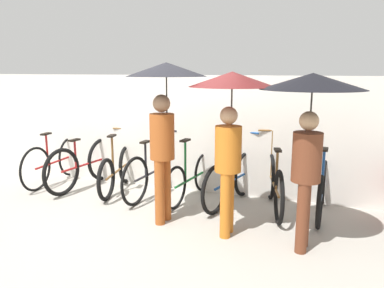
% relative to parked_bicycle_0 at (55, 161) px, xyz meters
% --- Properties ---
extents(ground_plane, '(30.00, 30.00, 0.00)m').
position_rel_parked_bicycle_0_xyz_m(ground_plane, '(2.29, -1.31, -0.39)').
color(ground_plane, '#9E998E').
extents(back_wall, '(13.65, 0.12, 1.93)m').
position_rel_parked_bicycle_0_xyz_m(back_wall, '(2.29, 0.46, 0.57)').
color(back_wall, silver).
rests_on(back_wall, ground).
extents(parked_bicycle_0, '(0.44, 1.75, 1.02)m').
position_rel_parked_bicycle_0_xyz_m(parked_bicycle_0, '(0.00, 0.00, 0.00)').
color(parked_bicycle_0, black).
rests_on(parked_bicycle_0, ground).
extents(parked_bicycle_1, '(0.44, 1.78, 0.98)m').
position_rel_parked_bicycle_0_xyz_m(parked_bicycle_1, '(0.65, -0.05, 0.01)').
color(parked_bicycle_1, black).
rests_on(parked_bicycle_1, ground).
extents(parked_bicycle_2, '(0.50, 1.62, 1.00)m').
position_rel_parked_bicycle_0_xyz_m(parked_bicycle_2, '(1.31, -0.04, -0.04)').
color(parked_bicycle_2, black).
rests_on(parked_bicycle_2, ground).
extents(parked_bicycle_3, '(0.44, 1.73, 1.02)m').
position_rel_parked_bicycle_0_xyz_m(parked_bicycle_3, '(1.96, -0.07, -0.00)').
color(parked_bicycle_3, black).
rests_on(parked_bicycle_3, ground).
extents(parked_bicycle_4, '(0.44, 1.60, 1.07)m').
position_rel_parked_bicycle_0_xyz_m(parked_bicycle_4, '(2.61, -0.02, -0.04)').
color(parked_bicycle_4, black).
rests_on(parked_bicycle_4, ground).
extents(parked_bicycle_5, '(0.56, 1.65, 1.06)m').
position_rel_parked_bicycle_0_xyz_m(parked_bicycle_5, '(3.27, -0.03, -0.02)').
color(parked_bicycle_5, black).
rests_on(parked_bicycle_5, ground).
extents(parked_bicycle_6, '(0.57, 1.68, 1.11)m').
position_rel_parked_bicycle_0_xyz_m(parked_bicycle_6, '(3.92, -0.06, -0.01)').
color(parked_bicycle_6, black).
rests_on(parked_bicycle_6, ground).
extents(parked_bicycle_7, '(0.44, 1.68, 0.99)m').
position_rel_parked_bicycle_0_xyz_m(parked_bicycle_7, '(4.57, -0.02, -0.03)').
color(parked_bicycle_7, black).
rests_on(parked_bicycle_7, ground).
extents(pedestrian_leading, '(1.05, 1.05, 2.11)m').
position_rel_parked_bicycle_0_xyz_m(pedestrian_leading, '(2.58, -0.91, 1.28)').
color(pedestrian_leading, '#9E4C1E').
rests_on(pedestrian_leading, ground).
extents(pedestrian_center, '(1.05, 1.05, 1.99)m').
position_rel_parked_bicycle_0_xyz_m(pedestrian_center, '(3.48, -1.01, 1.20)').
color(pedestrian_center, '#C66B1E').
rests_on(pedestrian_center, ground).
extents(pedestrian_trailing, '(1.14, 1.14, 1.98)m').
position_rel_parked_bicycle_0_xyz_m(pedestrian_trailing, '(4.39, -1.09, 1.22)').
color(pedestrian_trailing, brown).
rests_on(pedestrian_trailing, ground).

